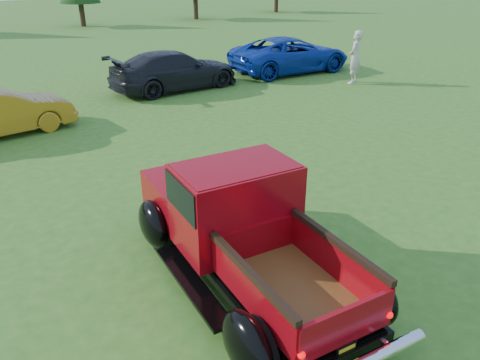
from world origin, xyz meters
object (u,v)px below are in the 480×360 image
(pickup_truck, at_px, (236,223))
(show_car_grey, at_px, (175,70))
(spectator, at_px, (355,57))
(show_car_blue, at_px, (290,55))

(pickup_truck, height_order, show_car_grey, pickup_truck)
(show_car_grey, bearing_deg, spectator, -118.60)
(pickup_truck, bearing_deg, show_car_grey, 72.54)
(show_car_grey, xyz_separation_m, show_car_blue, (5.35, -0.04, 0.03))
(show_car_grey, bearing_deg, pickup_truck, 154.95)
(pickup_truck, bearing_deg, show_car_blue, 52.05)
(pickup_truck, distance_m, spectator, 12.79)
(pickup_truck, distance_m, show_car_grey, 11.29)
(pickup_truck, bearing_deg, spectator, 40.80)
(show_car_grey, bearing_deg, show_car_blue, -93.10)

